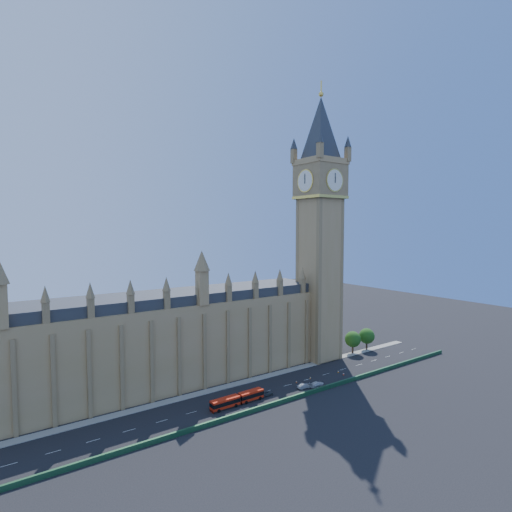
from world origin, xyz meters
TOP-DOWN VIEW (x-y plane):
  - ground at (0.00, 0.00)m, footprint 400.00×400.00m
  - palace_westminster at (-25.00, 22.00)m, footprint 120.00×20.00m
  - elizabeth_tower at (38.00, 13.99)m, footprint 20.59×20.59m
  - bridge_parapet at (0.00, -9.00)m, footprint 160.00×0.60m
  - kerb_north at (0.00, 9.50)m, footprint 160.00×3.00m
  - tree_east_near at (52.22, 10.08)m, footprint 6.00×6.00m
  - tree_east_far at (60.22, 10.08)m, footprint 6.00×6.00m
  - red_bus at (-7.70, -2.79)m, footprint 16.06×2.81m
  - car_grey at (1.92, -2.47)m, footprint 4.44×1.97m
  - car_silver at (14.46, -4.69)m, footprint 4.38×1.99m
  - car_white at (18.44, -5.91)m, footprint 5.20×2.25m
  - cone_a at (21.16, -0.02)m, footprint 0.53×0.53m
  - cone_b at (15.35, -0.14)m, footprint 0.50×0.50m
  - cone_c at (32.39, -1.35)m, footprint 0.52×0.52m
  - cone_d at (32.11, -3.90)m, footprint 0.61×0.61m

SIDE VIEW (x-z plane):
  - ground at x=0.00m, z-range 0.00..0.00m
  - kerb_north at x=0.00m, z-range 0.00..0.16m
  - cone_b at x=15.35m, z-range 0.00..0.63m
  - cone_a at x=21.16m, z-range 0.00..0.63m
  - cone_c at x=32.39m, z-range 0.00..0.72m
  - cone_d at x=32.11m, z-range -0.01..0.77m
  - bridge_parapet at x=0.00m, z-range 0.00..1.20m
  - car_silver at x=14.46m, z-range 0.00..1.39m
  - car_grey at x=1.92m, z-range 0.00..1.48m
  - car_white at x=18.44m, z-range 0.00..1.49m
  - red_bus at x=-7.70m, z-range 0.07..2.79m
  - tree_east_near at x=52.22m, z-range 1.39..9.89m
  - tree_east_far at x=60.22m, z-range 1.39..9.89m
  - palace_westminster at x=-25.00m, z-range -0.14..27.86m
  - elizabeth_tower at x=38.00m, z-range 2.06..107.06m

